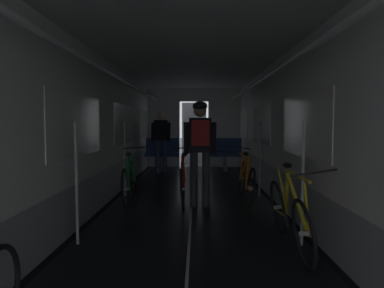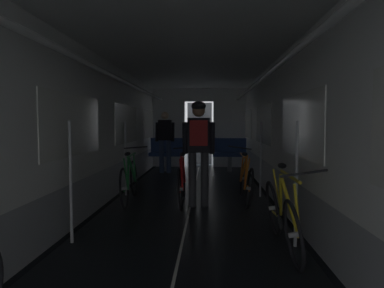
{
  "view_description": "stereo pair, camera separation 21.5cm",
  "coord_description": "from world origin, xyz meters",
  "px_view_note": "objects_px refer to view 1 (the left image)",
  "views": [
    {
      "loc": [
        0.09,
        -1.71,
        1.38
      ],
      "look_at": [
        0.0,
        4.5,
        1.0
      ],
      "focal_mm": 32.09,
      "sensor_mm": 36.0,
      "label": 1
    },
    {
      "loc": [
        0.3,
        -1.7,
        1.38
      ],
      "look_at": [
        0.0,
        4.5,
        1.0
      ],
      "focal_mm": 32.09,
      "sensor_mm": 36.0,
      "label": 2
    }
  ],
  "objects_px": {
    "bench_seat_far_left": "(162,151)",
    "bicycle_green": "(130,181)",
    "bicycle_red_in_aisle": "(183,181)",
    "bicycle_yellow": "(289,214)",
    "person_standing_near_bench": "(161,138)",
    "bench_seat_far_right": "(225,151)",
    "person_cyclist_aisle": "(200,142)",
    "bicycle_orange": "(246,180)"
  },
  "relations": [
    {
      "from": "bicycle_orange",
      "to": "person_cyclist_aisle",
      "type": "bearing_deg",
      "value": -153.5
    },
    {
      "from": "bicycle_orange",
      "to": "bicycle_green",
      "type": "bearing_deg",
      "value": -176.58
    },
    {
      "from": "person_standing_near_bench",
      "to": "person_cyclist_aisle",
      "type": "bearing_deg",
      "value": -74.89
    },
    {
      "from": "person_cyclist_aisle",
      "to": "bench_seat_far_left",
      "type": "bearing_deg",
      "value": 103.85
    },
    {
      "from": "bench_seat_far_right",
      "to": "person_cyclist_aisle",
      "type": "height_order",
      "value": "person_cyclist_aisle"
    },
    {
      "from": "bench_seat_far_left",
      "to": "bicycle_yellow",
      "type": "bearing_deg",
      "value": -71.71
    },
    {
      "from": "bench_seat_far_right",
      "to": "bicycle_green",
      "type": "distance_m",
      "value": 4.41
    },
    {
      "from": "person_cyclist_aisle",
      "to": "bicycle_orange",
      "type": "bearing_deg",
      "value": 26.5
    },
    {
      "from": "bicycle_orange",
      "to": "person_standing_near_bench",
      "type": "height_order",
      "value": "person_standing_near_bench"
    },
    {
      "from": "person_cyclist_aisle",
      "to": "bicycle_red_in_aisle",
      "type": "distance_m",
      "value": 0.79
    },
    {
      "from": "bench_seat_far_left",
      "to": "bench_seat_far_right",
      "type": "bearing_deg",
      "value": 0.0
    },
    {
      "from": "bicycle_green",
      "to": "bicycle_red_in_aisle",
      "type": "xyz_separation_m",
      "value": [
        0.91,
        -0.02,
        0.0
      ]
    },
    {
      "from": "bench_seat_far_right",
      "to": "bench_seat_far_left",
      "type": "bearing_deg",
      "value": 180.0
    },
    {
      "from": "bicycle_green",
      "to": "person_standing_near_bench",
      "type": "height_order",
      "value": "person_standing_near_bench"
    },
    {
      "from": "bench_seat_far_left",
      "to": "person_standing_near_bench",
      "type": "relative_size",
      "value": 0.58
    },
    {
      "from": "person_standing_near_bench",
      "to": "bench_seat_far_right",
      "type": "bearing_deg",
      "value": 11.83
    },
    {
      "from": "bench_seat_far_left",
      "to": "person_cyclist_aisle",
      "type": "xyz_separation_m",
      "value": [
        1.04,
        -4.22,
        0.5
      ]
    },
    {
      "from": "bench_seat_far_left",
      "to": "bicycle_green",
      "type": "xyz_separation_m",
      "value": [
        -0.17,
        -3.94,
        -0.18
      ]
    },
    {
      "from": "bicycle_yellow",
      "to": "person_cyclist_aisle",
      "type": "height_order",
      "value": "person_cyclist_aisle"
    },
    {
      "from": "bicycle_orange",
      "to": "bench_seat_far_left",
      "type": "bearing_deg",
      "value": 115.91
    },
    {
      "from": "bench_seat_far_right",
      "to": "person_standing_near_bench",
      "type": "bearing_deg",
      "value": -168.17
    },
    {
      "from": "bench_seat_far_left",
      "to": "bicycle_red_in_aisle",
      "type": "distance_m",
      "value": 4.03
    },
    {
      "from": "bicycle_green",
      "to": "bicycle_orange",
      "type": "relative_size",
      "value": 1.0
    },
    {
      "from": "bicycle_green",
      "to": "bicycle_red_in_aisle",
      "type": "relative_size",
      "value": 1.0
    },
    {
      "from": "bench_seat_far_left",
      "to": "person_cyclist_aisle",
      "type": "height_order",
      "value": "person_cyclist_aisle"
    },
    {
      "from": "person_cyclist_aisle",
      "to": "person_standing_near_bench",
      "type": "xyz_separation_m",
      "value": [
        -1.04,
        3.85,
        -0.1
      ]
    },
    {
      "from": "bicycle_green",
      "to": "bicycle_red_in_aisle",
      "type": "height_order",
      "value": "same"
    },
    {
      "from": "bicycle_red_in_aisle",
      "to": "person_standing_near_bench",
      "type": "relative_size",
      "value": 1.0
    },
    {
      "from": "bicycle_green",
      "to": "bicycle_red_in_aisle",
      "type": "distance_m",
      "value": 0.91
    },
    {
      "from": "bicycle_yellow",
      "to": "person_standing_near_bench",
      "type": "distance_m",
      "value": 6.06
    },
    {
      "from": "bench_seat_far_right",
      "to": "person_standing_near_bench",
      "type": "distance_m",
      "value": 1.88
    },
    {
      "from": "bench_seat_far_left",
      "to": "bicycle_yellow",
      "type": "distance_m",
      "value": 6.39
    },
    {
      "from": "bench_seat_far_left",
      "to": "bicycle_orange",
      "type": "relative_size",
      "value": 0.58
    },
    {
      "from": "person_cyclist_aisle",
      "to": "person_standing_near_bench",
      "type": "relative_size",
      "value": 1.03
    },
    {
      "from": "bench_seat_far_left",
      "to": "bicycle_orange",
      "type": "distance_m",
      "value": 4.25
    },
    {
      "from": "bench_seat_far_right",
      "to": "bicycle_green",
      "type": "xyz_separation_m",
      "value": [
        -1.97,
        -3.94,
        -0.18
      ]
    },
    {
      "from": "bicycle_yellow",
      "to": "person_standing_near_bench",
      "type": "bearing_deg",
      "value": 109.39
    },
    {
      "from": "bicycle_orange",
      "to": "bicycle_red_in_aisle",
      "type": "bearing_deg",
      "value": -172.83
    },
    {
      "from": "bench_seat_far_left",
      "to": "bicycle_orange",
      "type": "height_order",
      "value": "same"
    },
    {
      "from": "bicycle_yellow",
      "to": "bench_seat_far_left",
      "type": "bearing_deg",
      "value": 108.29
    },
    {
      "from": "bicycle_green",
      "to": "person_cyclist_aisle",
      "type": "xyz_separation_m",
      "value": [
        1.21,
        -0.28,
        0.69
      ]
    },
    {
      "from": "bicycle_green",
      "to": "person_cyclist_aisle",
      "type": "relative_size",
      "value": 0.98
    }
  ]
}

